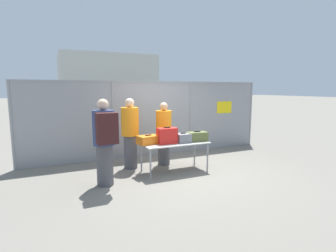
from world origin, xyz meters
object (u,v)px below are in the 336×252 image
at_px(security_worker_near, 164,133).
at_px(utility_trailer, 172,130).
at_px(inspection_table, 175,145).
at_px(suitcase_red, 167,136).
at_px(suitcase_orange, 148,140).
at_px(suitcase_olive, 197,137).
at_px(security_worker_far, 130,132).
at_px(suitcase_grey, 183,138).
at_px(traveler_hooded, 105,139).

height_order(security_worker_near, utility_trailer, security_worker_near).
xyz_separation_m(inspection_table, suitcase_red, (-0.22, -0.04, 0.25)).
distance_m(suitcase_orange, security_worker_near, 0.82).
bearing_deg(suitcase_red, suitcase_olive, -2.51).
bearing_deg(security_worker_near, suitcase_orange, 27.70).
height_order(suitcase_olive, security_worker_far, security_worker_far).
distance_m(inspection_table, security_worker_near, 0.67).
xyz_separation_m(suitcase_red, security_worker_near, (0.21, 0.68, -0.05)).
bearing_deg(security_worker_far, inspection_table, 169.18).
distance_m(security_worker_near, utility_trailer, 3.18).
relative_size(suitcase_olive, security_worker_far, 0.29).
bearing_deg(suitcase_orange, utility_trailer, 56.34).
bearing_deg(utility_trailer, suitcase_red, -117.20).
height_order(inspection_table, security_worker_near, security_worker_near).
bearing_deg(suitcase_olive, suitcase_red, 177.49).
relative_size(suitcase_orange, suitcase_grey, 1.66).
relative_size(security_worker_near, security_worker_far, 0.93).
xyz_separation_m(traveler_hooded, security_worker_near, (1.74, 0.95, -0.14)).
height_order(suitcase_red, suitcase_olive, suitcase_red).
height_order(suitcase_grey, security_worker_near, security_worker_near).
bearing_deg(suitcase_grey, security_worker_near, 106.58).
relative_size(suitcase_olive, traveler_hooded, 0.29).
relative_size(traveler_hooded, security_worker_near, 1.09).
relative_size(suitcase_olive, utility_trailer, 0.14).
distance_m(inspection_table, utility_trailer, 3.72).
bearing_deg(suitcase_olive, utility_trailer, 74.72).
xyz_separation_m(suitcase_orange, security_worker_near, (0.63, 0.53, 0.04)).
height_order(suitcase_olive, security_worker_near, security_worker_near).
height_order(suitcase_grey, utility_trailer, suitcase_grey).
bearing_deg(suitcase_grey, suitcase_red, 175.30).
xyz_separation_m(suitcase_red, suitcase_olive, (0.81, -0.04, -0.07)).
height_order(traveler_hooded, security_worker_near, traveler_hooded).
distance_m(suitcase_red, suitcase_grey, 0.43).
height_order(suitcase_orange, suitcase_olive, suitcase_olive).
relative_size(inspection_table, suitcase_orange, 2.94).
bearing_deg(inspection_table, suitcase_olive, -7.14).
height_order(inspection_table, utility_trailer, utility_trailer).
relative_size(suitcase_red, suitcase_olive, 0.88).
bearing_deg(inspection_table, traveler_hooded, -170.02).
relative_size(inspection_table, traveler_hooded, 0.89).
distance_m(suitcase_red, suitcase_olive, 0.82).
xyz_separation_m(suitcase_olive, security_worker_far, (-1.51, 0.78, 0.09)).
bearing_deg(inspection_table, suitcase_red, -170.03).
bearing_deg(security_worker_near, suitcase_grey, 94.13).
xyz_separation_m(inspection_table, utility_trailer, (1.53, 3.38, -0.23)).
distance_m(suitcase_orange, suitcase_grey, 0.86).
xyz_separation_m(inspection_table, security_worker_near, (-0.01, 0.64, 0.20)).
bearing_deg(security_worker_near, utility_trailer, -131.93).
bearing_deg(inspection_table, suitcase_grey, -20.29).
relative_size(suitcase_red, suitcase_grey, 1.38).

